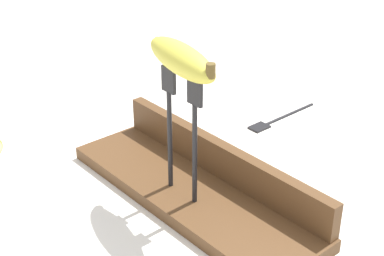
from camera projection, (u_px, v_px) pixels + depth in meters
The scene contains 6 objects.
ground_plane at pixel (192, 199), 0.86m from camera, with size 3.00×3.00×0.00m, color white.
wooden_board at pixel (192, 194), 0.86m from camera, with size 0.43×0.13×0.02m, color brown.
board_backstop at pixel (221, 159), 0.88m from camera, with size 0.43×0.02×0.05m, color brown.
fork_stand_center at pixel (182, 124), 0.79m from camera, with size 0.08×0.01×0.19m.
banana_raised_center at pixel (181, 59), 0.75m from camera, with size 0.16×0.07×0.04m.
fork_fallen_far at pixel (275, 119), 1.09m from camera, with size 0.03×0.17×0.01m.
Camera 1 is at (0.54, -0.47, 0.50)m, focal length 54.45 mm.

